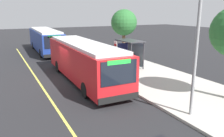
# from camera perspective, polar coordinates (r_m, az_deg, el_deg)

# --- Properties ---
(ground_plane) EXTENTS (120.00, 120.00, 0.00)m
(ground_plane) POSITION_cam_1_polar(r_m,az_deg,el_deg) (18.38, -10.87, -2.59)
(ground_plane) COLOR #232326
(sidewalk_curb) EXTENTS (44.00, 6.40, 0.15)m
(sidewalk_curb) POSITION_cam_1_polar(r_m,az_deg,el_deg) (20.74, 5.21, -0.28)
(sidewalk_curb) COLOR #B7B2A8
(sidewalk_curb) RESTS_ON ground_plane
(lane_stripe_center) EXTENTS (36.00, 0.14, 0.01)m
(lane_stripe_center) POSITION_cam_1_polar(r_m,az_deg,el_deg) (17.93, -17.63, -3.42)
(lane_stripe_center) COLOR #E0D64C
(lane_stripe_center) RESTS_ON ground_plane
(transit_bus_main) EXTENTS (11.50, 2.70, 2.95)m
(transit_bus_main) POSITION_cam_1_polar(r_m,az_deg,el_deg) (17.43, -7.07, 2.14)
(transit_bus_main) COLOR red
(transit_bus_main) RESTS_ON ground_plane
(transit_bus_second) EXTENTS (11.96, 2.92, 2.95)m
(transit_bus_second) POSITION_cam_1_polar(r_m,az_deg,el_deg) (31.24, -16.25, 6.91)
(transit_bus_second) COLOR navy
(transit_bus_second) RESTS_ON ground_plane
(bus_shelter) EXTENTS (2.90, 1.60, 2.48)m
(bus_shelter) POSITION_cam_1_polar(r_m,az_deg,el_deg) (21.36, 4.57, 5.20)
(bus_shelter) COLOR #333338
(bus_shelter) RESTS_ON sidewalk_curb
(waiting_bench) EXTENTS (1.60, 0.48, 0.95)m
(waiting_bench) POSITION_cam_1_polar(r_m,az_deg,el_deg) (21.57, 4.57, 1.81)
(waiting_bench) COLOR brown
(waiting_bench) RESTS_ON sidewalk_curb
(route_sign_post) EXTENTS (0.44, 0.08, 2.80)m
(route_sign_post) POSITION_cam_1_polar(r_m,az_deg,el_deg) (18.01, 0.92, 3.72)
(route_sign_post) COLOR #333338
(route_sign_post) RESTS_ON sidewalk_curb
(pedestrian_commuter) EXTENTS (0.24, 0.40, 1.69)m
(pedestrian_commuter) POSITION_cam_1_polar(r_m,az_deg,el_deg) (21.79, -3.33, 3.25)
(pedestrian_commuter) COLOR #282D47
(pedestrian_commuter) RESTS_ON sidewalk_curb
(street_tree_upstreet) EXTENTS (2.84, 2.84, 5.28)m
(street_tree_upstreet) POSITION_cam_1_polar(r_m,az_deg,el_deg) (25.64, 2.99, 11.29)
(street_tree_upstreet) COLOR brown
(street_tree_upstreet) RESTS_ON sidewalk_curb
(utility_pole) EXTENTS (0.16, 0.16, 6.40)m
(utility_pole) POSITION_cam_1_polar(r_m,az_deg,el_deg) (11.47, 20.19, 4.02)
(utility_pole) COLOR gray
(utility_pole) RESTS_ON sidewalk_curb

